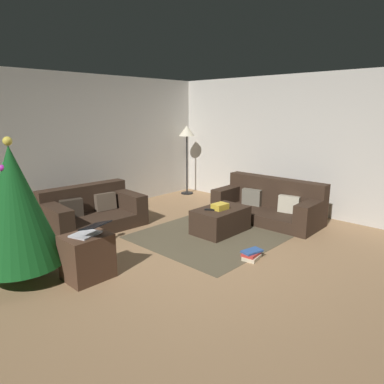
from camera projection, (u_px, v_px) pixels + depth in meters
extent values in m
plane|color=#93704C|center=(195.00, 261.00, 4.66)|extent=(6.40, 6.40, 0.00)
cube|color=beige|center=(70.00, 146.00, 6.46)|extent=(6.40, 0.12, 2.60)
cube|color=beige|center=(309.00, 145.00, 6.58)|extent=(0.12, 6.40, 2.60)
cube|color=#332319|center=(94.00, 222.00, 5.94)|extent=(1.62, 1.04, 0.22)
cube|color=#332319|center=(83.00, 198.00, 6.11)|extent=(1.58, 0.33, 0.46)
cube|color=#332319|center=(127.00, 200.00, 6.32)|extent=(0.30, 0.96, 0.30)
cube|color=#332319|center=(54.00, 215.00, 5.44)|extent=(0.30, 0.96, 0.30)
cube|color=brown|center=(105.00, 202.00, 6.20)|extent=(0.38, 0.20, 0.31)
cube|color=#372D24|center=(71.00, 208.00, 5.78)|extent=(0.38, 0.20, 0.30)
cube|color=#332319|center=(266.00, 215.00, 6.32)|extent=(0.90, 1.91, 0.20)
cube|color=#332319|center=(276.00, 192.00, 6.46)|extent=(0.29, 1.89, 0.54)
cube|color=#332319|center=(311.00, 211.00, 5.73)|extent=(0.86, 0.26, 0.30)
cube|color=#332319|center=(229.00, 195.00, 6.80)|extent=(0.86, 0.26, 0.30)
cube|color=#BCB299|center=(289.00, 204.00, 6.10)|extent=(0.21, 0.38, 0.31)
cube|color=#716B5B|center=(252.00, 197.00, 6.59)|extent=(0.19, 0.38, 0.30)
cube|color=#332319|center=(221.00, 220.00, 5.73)|extent=(0.91, 0.57, 0.40)
cube|color=gold|center=(220.00, 206.00, 5.62)|extent=(0.26, 0.20, 0.10)
cube|color=black|center=(210.00, 210.00, 5.58)|extent=(0.13, 0.16, 0.02)
cylinder|color=brown|center=(23.00, 271.00, 4.14)|extent=(0.10, 0.10, 0.21)
cone|color=#14541E|center=(15.00, 206.00, 3.96)|extent=(0.98, 0.98, 1.38)
sphere|color=red|center=(48.00, 230.00, 4.12)|extent=(0.06, 0.06, 0.06)
sphere|color=red|center=(6.00, 186.00, 3.99)|extent=(0.06, 0.06, 0.06)
sphere|color=green|center=(5.00, 164.00, 3.87)|extent=(0.05, 0.05, 0.05)
sphere|color=#2699E5|center=(27.00, 222.00, 3.83)|extent=(0.08, 0.08, 0.08)
sphere|color=#CC33BF|center=(48.00, 231.00, 4.29)|extent=(0.06, 0.06, 0.06)
sphere|color=#CC33BF|center=(2.00, 168.00, 3.80)|extent=(0.07, 0.07, 0.07)
sphere|color=#F2D84C|center=(7.00, 141.00, 3.79)|extent=(0.10, 0.10, 0.10)
cube|color=#4C3323|center=(87.00, 257.00, 4.15)|extent=(0.52, 0.44, 0.54)
cube|color=silver|center=(86.00, 234.00, 4.08)|extent=(0.37, 0.33, 0.02)
cube|color=black|center=(95.00, 225.00, 3.98)|extent=(0.37, 0.32, 0.08)
cube|color=beige|center=(252.00, 257.00, 4.72)|extent=(0.29, 0.23, 0.05)
cube|color=#B7332D|center=(251.00, 254.00, 4.72)|extent=(0.28, 0.21, 0.04)
cube|color=#2D5193|center=(252.00, 251.00, 4.73)|extent=(0.31, 0.21, 0.03)
cylinder|color=black|center=(187.00, 193.00, 8.37)|extent=(0.28, 0.28, 0.02)
cylinder|color=black|center=(187.00, 165.00, 8.22)|extent=(0.04, 0.04, 1.36)
cone|color=beige|center=(187.00, 131.00, 8.04)|extent=(0.36, 0.36, 0.24)
cube|color=brown|center=(220.00, 232.00, 5.78)|extent=(2.60, 2.00, 0.01)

